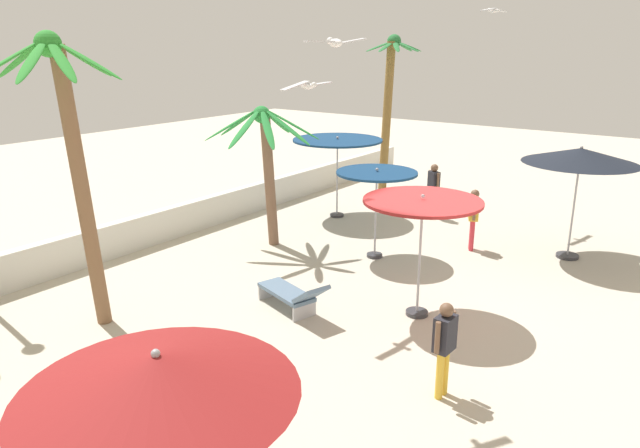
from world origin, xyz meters
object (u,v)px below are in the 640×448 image
at_px(seagull_0, 494,10).
at_px(seagull_2, 308,85).
at_px(patio_umbrella_4, 377,178).
at_px(palm_tree_1, 72,151).
at_px(guest_1, 434,185).
at_px(patio_umbrella_1, 580,157).
at_px(palm_tree_2, 389,95).
at_px(guest_2, 473,214).
at_px(patio_umbrella_0, 337,143).
at_px(guest_0, 444,341).
at_px(patio_umbrella_3, 158,376).
at_px(lounge_chair_0, 293,294).
at_px(patio_umbrella_2, 422,208).
at_px(palm_tree_3, 266,154).
at_px(seagull_1, 335,42).

bearing_deg(seagull_0, seagull_2, 177.97).
height_order(patio_umbrella_4, palm_tree_1, palm_tree_1).
distance_m(palm_tree_1, guest_1, 11.18).
distance_m(patio_umbrella_1, palm_tree_2, 8.58).
distance_m(palm_tree_2, guest_2, 7.60).
bearing_deg(seagull_2, seagull_0, -2.03).
relative_size(patio_umbrella_0, seagull_2, 2.08).
bearing_deg(guest_0, patio_umbrella_1, 0.26).
relative_size(patio_umbrella_0, seagull_0, 2.20).
bearing_deg(patio_umbrella_4, patio_umbrella_3, -159.84).
bearing_deg(guest_1, lounge_chair_0, -174.94).
bearing_deg(patio_umbrella_2, palm_tree_1, 130.72).
relative_size(patio_umbrella_1, seagull_0, 2.30).
relative_size(patio_umbrella_3, guest_1, 1.64).
relative_size(patio_umbrella_0, palm_tree_3, 0.73).
height_order(patio_umbrella_3, seagull_0, seagull_0).
bearing_deg(guest_2, patio_umbrella_0, 84.09).
bearing_deg(lounge_chair_0, guest_0, -104.83).
relative_size(guest_2, seagull_1, 1.82).
bearing_deg(palm_tree_3, patio_umbrella_0, 2.10).
height_order(patio_umbrella_0, patio_umbrella_3, patio_umbrella_3).
distance_m(patio_umbrella_3, patio_umbrella_4, 10.22).
distance_m(patio_umbrella_4, guest_1, 4.30).
height_order(lounge_chair_0, guest_0, guest_0).
bearing_deg(guest_2, seagull_1, -176.02).
distance_m(palm_tree_1, palm_tree_2, 13.40).
relative_size(palm_tree_3, guest_2, 2.29).
bearing_deg(guest_1, palm_tree_2, 50.55).
relative_size(patio_umbrella_4, seagull_1, 2.57).
height_order(patio_umbrella_1, lounge_chair_0, patio_umbrella_1).
distance_m(lounge_chair_0, seagull_2, 4.16).
distance_m(guest_1, seagull_0, 5.34).
bearing_deg(guest_1, patio_umbrella_0, 123.94).
distance_m(patio_umbrella_2, seagull_0, 8.56).
bearing_deg(guest_2, palm_tree_3, 123.07).
relative_size(patio_umbrella_2, guest_2, 1.53).
bearing_deg(palm_tree_1, guest_0, -74.42).
bearing_deg(patio_umbrella_3, patio_umbrella_4, 20.16).
bearing_deg(seagull_0, guest_2, -161.07).
distance_m(patio_umbrella_2, palm_tree_1, 6.51).
distance_m(palm_tree_3, lounge_chair_0, 4.67).
relative_size(palm_tree_2, seagull_1, 6.16).
bearing_deg(palm_tree_2, lounge_chair_0, -159.78).
bearing_deg(palm_tree_1, palm_tree_3, 3.60).
bearing_deg(seagull_1, patio_umbrella_3, -164.49).
height_order(palm_tree_3, guest_2, palm_tree_3).
xyz_separation_m(palm_tree_1, lounge_chair_0, (2.80, -2.72, -3.06)).
xyz_separation_m(patio_umbrella_1, lounge_chair_0, (-6.67, 3.73, -2.23)).
xyz_separation_m(guest_0, seagull_0, (9.78, 3.32, 5.23)).
distance_m(guest_0, guest_1, 9.98).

